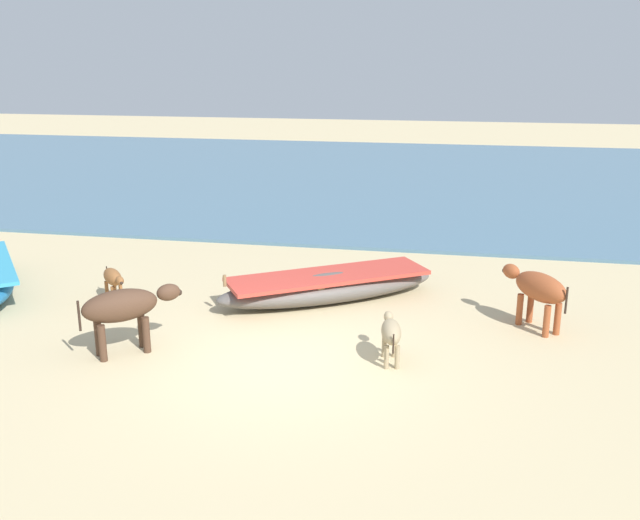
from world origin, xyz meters
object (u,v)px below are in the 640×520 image
calf_near_dun (391,332)px  fishing_boat_2 (328,286)px  calf_far_brown (113,278)px  cow_second_adult_rust (538,289)px  cow_adult_dark (124,308)px

calf_near_dun → fishing_boat_2: bearing=18.9°
calf_far_brown → cow_second_adult_rust: size_ratio=0.60×
fishing_boat_2 → calf_far_brown: (-3.79, -0.76, 0.15)m
calf_near_dun → calf_far_brown: 5.40m
calf_near_dun → cow_second_adult_rust: bearing=-61.8°
cow_adult_dark → calf_far_brown: bearing=80.2°
fishing_boat_2 → calf_near_dun: 2.77m
fishing_boat_2 → calf_far_brown: 3.86m
fishing_boat_2 → calf_far_brown: fishing_boat_2 is taller
calf_near_dun → calf_far_brown: calf_near_dun is taller
fishing_boat_2 → cow_adult_dark: bearing=15.7°
fishing_boat_2 → calf_near_dun: bearing=86.6°
calf_far_brown → calf_near_dun: bearing=28.7°
cow_adult_dark → calf_near_dun: cow_adult_dark is taller
cow_adult_dark → calf_near_dun: bearing=-34.4°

